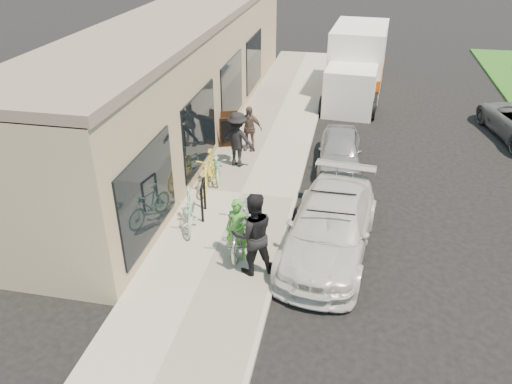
{
  "coord_description": "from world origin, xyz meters",
  "views": [
    {
      "loc": [
        0.9,
        -9.22,
        7.21
      ],
      "look_at": [
        -1.28,
        1.56,
        1.05
      ],
      "focal_mm": 35.0,
      "sensor_mm": 36.0,
      "label": 1
    }
  ],
  "objects_px": {
    "tandem_bike": "(242,222)",
    "man_standing": "(253,234)",
    "cruiser_bike_c": "(208,171)",
    "bystander_a": "(238,139)",
    "woman_rider": "(238,230)",
    "cruiser_bike_a": "(189,209)",
    "cruiser_bike_b": "(217,166)",
    "sandwich_board": "(229,130)",
    "sedan_white": "(330,227)",
    "sedan_silver": "(340,150)",
    "moving_truck": "(356,66)",
    "bystander_b": "(249,128)",
    "bike_rack": "(203,196)"
  },
  "relations": [
    {
      "from": "woman_rider",
      "to": "cruiser_bike_c",
      "type": "relative_size",
      "value": 0.85
    },
    {
      "from": "bystander_a",
      "to": "bystander_b",
      "type": "relative_size",
      "value": 1.15
    },
    {
      "from": "tandem_bike",
      "to": "bystander_b",
      "type": "height_order",
      "value": "bystander_b"
    },
    {
      "from": "bystander_a",
      "to": "sedan_white",
      "type": "bearing_deg",
      "value": 141.95
    },
    {
      "from": "cruiser_bike_c",
      "to": "bystander_a",
      "type": "xyz_separation_m",
      "value": [
        0.5,
        1.6,
        0.35
      ]
    },
    {
      "from": "sedan_silver",
      "to": "cruiser_bike_a",
      "type": "bearing_deg",
      "value": -129.62
    },
    {
      "from": "sandwich_board",
      "to": "tandem_bike",
      "type": "distance_m",
      "value": 5.89
    },
    {
      "from": "cruiser_bike_a",
      "to": "cruiser_bike_c",
      "type": "height_order",
      "value": "cruiser_bike_c"
    },
    {
      "from": "sedan_silver",
      "to": "cruiser_bike_c",
      "type": "height_order",
      "value": "cruiser_bike_c"
    },
    {
      "from": "bystander_a",
      "to": "sedan_silver",
      "type": "bearing_deg",
      "value": -151.95
    },
    {
      "from": "bike_rack",
      "to": "bystander_b",
      "type": "xyz_separation_m",
      "value": [
        0.28,
        4.39,
        0.18
      ]
    },
    {
      "from": "bystander_a",
      "to": "woman_rider",
      "type": "bearing_deg",
      "value": 115.96
    },
    {
      "from": "man_standing",
      "to": "cruiser_bike_c",
      "type": "distance_m",
      "value": 4.16
    },
    {
      "from": "cruiser_bike_a",
      "to": "cruiser_bike_c",
      "type": "distance_m",
      "value": 2.11
    },
    {
      "from": "cruiser_bike_c",
      "to": "man_standing",
      "type": "bearing_deg",
      "value": -64.0
    },
    {
      "from": "moving_truck",
      "to": "bystander_b",
      "type": "bearing_deg",
      "value": -111.46
    },
    {
      "from": "cruiser_bike_a",
      "to": "bystander_b",
      "type": "distance_m",
      "value": 4.99
    },
    {
      "from": "moving_truck",
      "to": "sandwich_board",
      "type": "bearing_deg",
      "value": -116.73
    },
    {
      "from": "moving_truck",
      "to": "tandem_bike",
      "type": "distance_m",
      "value": 12.74
    },
    {
      "from": "woman_rider",
      "to": "bystander_b",
      "type": "xyz_separation_m",
      "value": [
        -1.04,
        6.03,
        0.01
      ]
    },
    {
      "from": "cruiser_bike_b",
      "to": "bystander_a",
      "type": "relative_size",
      "value": 0.85
    },
    {
      "from": "sandwich_board",
      "to": "cruiser_bike_c",
      "type": "xyz_separation_m",
      "value": [
        0.14,
        -3.02,
        -0.04
      ]
    },
    {
      "from": "sandwich_board",
      "to": "woman_rider",
      "type": "xyz_separation_m",
      "value": [
        1.77,
        -6.2,
        0.19
      ]
    },
    {
      "from": "man_standing",
      "to": "sedan_silver",
      "type": "bearing_deg",
      "value": -128.55
    },
    {
      "from": "bike_rack",
      "to": "cruiser_bike_c",
      "type": "xyz_separation_m",
      "value": [
        -0.31,
        1.54,
        -0.06
      ]
    },
    {
      "from": "bike_rack",
      "to": "cruiser_bike_a",
      "type": "relative_size",
      "value": 0.61
    },
    {
      "from": "woman_rider",
      "to": "sedan_white",
      "type": "bearing_deg",
      "value": 26.18
    },
    {
      "from": "cruiser_bike_c",
      "to": "bystander_a",
      "type": "bearing_deg",
      "value": 68.64
    },
    {
      "from": "man_standing",
      "to": "moving_truck",
      "type": "bearing_deg",
      "value": -121.62
    },
    {
      "from": "cruiser_bike_b",
      "to": "bystander_b",
      "type": "height_order",
      "value": "bystander_b"
    },
    {
      "from": "cruiser_bike_b",
      "to": "tandem_bike",
      "type": "bearing_deg",
      "value": -82.62
    },
    {
      "from": "sandwich_board",
      "to": "woman_rider",
      "type": "bearing_deg",
      "value": -94.78
    },
    {
      "from": "tandem_bike",
      "to": "woman_rider",
      "type": "relative_size",
      "value": 1.51
    },
    {
      "from": "moving_truck",
      "to": "man_standing",
      "type": "distance_m",
      "value": 13.62
    },
    {
      "from": "sandwich_board",
      "to": "man_standing",
      "type": "distance_m",
      "value": 6.97
    },
    {
      "from": "sedan_white",
      "to": "cruiser_bike_b",
      "type": "bearing_deg",
      "value": 147.03
    },
    {
      "from": "sandwich_board",
      "to": "cruiser_bike_b",
      "type": "relative_size",
      "value": 0.75
    },
    {
      "from": "cruiser_bike_b",
      "to": "cruiser_bike_c",
      "type": "distance_m",
      "value": 0.65
    },
    {
      "from": "sandwich_board",
      "to": "sedan_white",
      "type": "xyz_separation_m",
      "value": [
        3.82,
        -5.3,
        -0.05
      ]
    },
    {
      "from": "tandem_bike",
      "to": "man_standing",
      "type": "height_order",
      "value": "man_standing"
    },
    {
      "from": "sandwich_board",
      "to": "sedan_white",
      "type": "distance_m",
      "value": 6.53
    },
    {
      "from": "sedan_silver",
      "to": "bystander_a",
      "type": "relative_size",
      "value": 1.89
    },
    {
      "from": "sedan_silver",
      "to": "cruiser_bike_b",
      "type": "bearing_deg",
      "value": -154.4
    },
    {
      "from": "woman_rider",
      "to": "cruiser_bike_a",
      "type": "distance_m",
      "value": 1.88
    },
    {
      "from": "man_standing",
      "to": "bystander_a",
      "type": "xyz_separation_m",
      "value": [
        -1.57,
        5.19,
        -0.09
      ]
    },
    {
      "from": "cruiser_bike_c",
      "to": "bystander_a",
      "type": "height_order",
      "value": "bystander_a"
    },
    {
      "from": "moving_truck",
      "to": "cruiser_bike_a",
      "type": "xyz_separation_m",
      "value": [
        -3.81,
        -12.01,
        -0.67
      ]
    },
    {
      "from": "sedan_silver",
      "to": "bystander_b",
      "type": "xyz_separation_m",
      "value": [
        -3.07,
        0.38,
        0.35
      ]
    },
    {
      "from": "tandem_bike",
      "to": "cruiser_bike_c",
      "type": "relative_size",
      "value": 1.29
    },
    {
      "from": "bystander_b",
      "to": "sandwich_board",
      "type": "bearing_deg",
      "value": 171.68
    }
  ]
}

